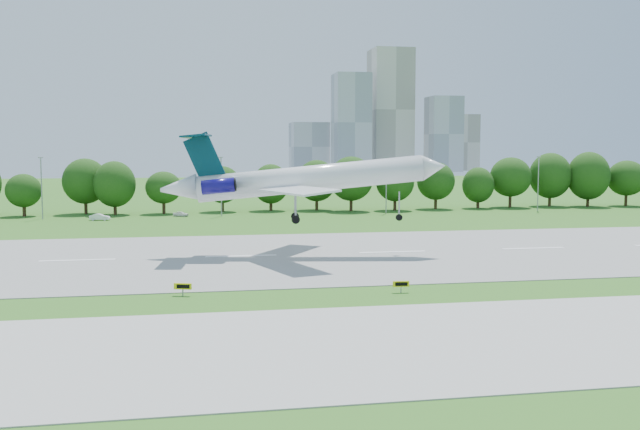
{
  "coord_description": "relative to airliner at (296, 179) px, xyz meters",
  "views": [
    {
      "loc": [
        -26.19,
        -65.17,
        13.44
      ],
      "look_at": [
        -11.05,
        18.0,
        5.8
      ],
      "focal_mm": 40.0,
      "sensor_mm": 36.0,
      "label": 1
    }
  ],
  "objects": [
    {
      "name": "ground",
      "position": [
        12.86,
        -25.23,
        -9.83
      ],
      "size": [
        600.0,
        600.0,
        0.0
      ],
      "primitive_type": "plane",
      "color": "#316A1B",
      "rests_on": "ground"
    },
    {
      "name": "runway",
      "position": [
        12.86,
        -0.23,
        -9.79
      ],
      "size": [
        400.0,
        45.0,
        0.08
      ],
      "primitive_type": "cube",
      "color": "gray",
      "rests_on": "ground"
    },
    {
      "name": "taxiway",
      "position": [
        12.86,
        -43.23,
        -9.79
      ],
      "size": [
        400.0,
        23.0,
        0.08
      ],
      "primitive_type": "cube",
      "color": "#ADADA8",
      "rests_on": "ground"
    },
    {
      "name": "tree_line",
      "position": [
        12.86,
        66.77,
        -3.64
      ],
      "size": [
        288.4,
        8.4,
        10.4
      ],
      "color": "#382314",
      "rests_on": "ground"
    },
    {
      "name": "light_poles",
      "position": [
        10.36,
        56.77,
        -3.49
      ],
      "size": [
        175.9,
        0.25,
        12.19
      ],
      "color": "gray",
      "rests_on": "ground"
    },
    {
      "name": "skyline",
      "position": [
        113.02,
        365.38,
        20.64
      ],
      "size": [
        127.0,
        52.0,
        80.0
      ],
      "color": "#B2B2B7",
      "rests_on": "ground"
    },
    {
      "name": "airliner",
      "position": [
        0.0,
        0.0,
        0.0
      ],
      "size": [
        37.01,
        26.64,
        11.61
      ],
      "rotation": [
        0.0,
        -0.09,
        -0.12
      ],
      "color": "white",
      "rests_on": "ground"
    },
    {
      "name": "taxi_sign_left",
      "position": [
        -14.2,
        -23.94,
        -8.96
      ],
      "size": [
        1.65,
        0.68,
        1.18
      ],
      "rotation": [
        0.0,
        0.0,
        -0.3
      ],
      "color": "gray",
      "rests_on": "ground"
    },
    {
      "name": "taxi_sign_centre",
      "position": [
        6.19,
        -26.15,
        -9.01
      ],
      "size": [
        1.58,
        0.31,
        1.11
      ],
      "rotation": [
        0.0,
        0.0,
        -0.07
      ],
      "color": "gray",
      "rests_on": "ground"
    },
    {
      "name": "service_vehicle_a",
      "position": [
        -30.79,
        52.32,
        -9.2
      ],
      "size": [
        3.95,
        1.8,
        1.26
      ],
      "primitive_type": "imported",
      "rotation": [
        0.0,
        0.0,
        1.44
      ],
      "color": "white",
      "rests_on": "ground"
    },
    {
      "name": "service_vehicle_b",
      "position": [
        -15.4,
        57.7,
        -9.29
      ],
      "size": [
        3.39,
        2.3,
        1.07
      ],
      "primitive_type": "imported",
      "rotation": [
        0.0,
        0.0,
        1.21
      ],
      "color": "white",
      "rests_on": "ground"
    }
  ]
}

